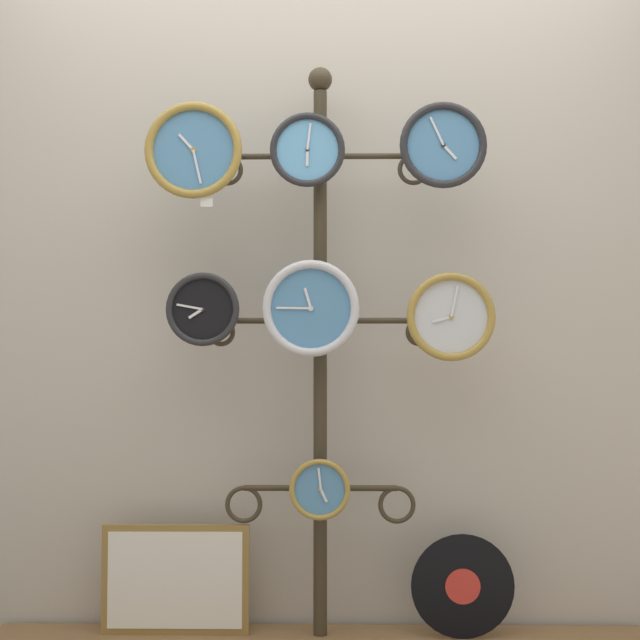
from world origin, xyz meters
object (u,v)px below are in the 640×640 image
(display_stand, at_px, (320,409))
(vinyl_record, at_px, (463,586))
(clock_middle_right, at_px, (451,317))
(clock_middle_left, at_px, (203,309))
(clock_top_right, at_px, (443,145))
(clock_bottom_center, at_px, (321,489))
(picture_frame, at_px, (175,579))
(clock_top_left, at_px, (194,150))
(clock_top_center, at_px, (307,150))
(clock_middle_center, at_px, (311,308))

(display_stand, relative_size, vinyl_record, 5.80)
(clock_middle_right, bearing_deg, clock_middle_left, 179.78)
(clock_top_right, relative_size, clock_bottom_center, 1.45)
(picture_frame, bearing_deg, clock_bottom_center, -11.78)
(clock_top_left, distance_m, clock_top_right, 0.82)
(clock_top_center, relative_size, clock_middle_center, 0.79)
(vinyl_record, bearing_deg, clock_top_right, -133.10)
(clock_top_right, distance_m, clock_middle_right, 0.57)
(vinyl_record, distance_m, picture_frame, 0.95)
(clock_middle_center, relative_size, clock_middle_right, 1.09)
(clock_middle_right, bearing_deg, clock_bottom_center, -176.81)
(clock_middle_right, xyz_separation_m, clock_bottom_center, (-0.43, -0.02, -0.56))
(clock_top_center, distance_m, clock_middle_left, 0.63)
(clock_top_right, distance_m, clock_bottom_center, 1.19)
(clock_bottom_center, height_order, vinyl_record, clock_bottom_center)
(vinyl_record, bearing_deg, clock_top_left, -174.59)
(clock_top_left, relative_size, clock_bottom_center, 1.63)
(vinyl_record, bearing_deg, display_stand, 175.42)
(display_stand, distance_m, clock_bottom_center, 0.27)
(clock_middle_center, distance_m, picture_frame, 1.02)
(clock_middle_left, bearing_deg, clock_bottom_center, -3.94)
(display_stand, relative_size, clock_top_right, 6.87)
(clock_top_right, xyz_separation_m, clock_bottom_center, (-0.40, 0.00, -1.12))
(clock_top_right, relative_size, clock_middle_right, 0.98)
(clock_top_right, bearing_deg, clock_middle_left, 178.05)
(clock_middle_center, bearing_deg, picture_frame, 167.54)
(clock_middle_right, bearing_deg, vinyl_record, 48.74)
(clock_bottom_center, bearing_deg, clock_top_center, 148.17)
(clock_top_right, bearing_deg, clock_top_center, 176.39)
(clock_top_center, distance_m, clock_middle_right, 0.73)
(clock_top_center, height_order, clock_middle_right, clock_top_center)
(clock_middle_right, distance_m, picture_frame, 1.27)
(clock_top_right, distance_m, clock_middle_left, 0.96)
(clock_middle_center, bearing_deg, vinyl_record, 7.57)
(clock_bottom_center, distance_m, picture_frame, 0.59)
(clock_top_left, distance_m, vinyl_record, 1.69)
(display_stand, bearing_deg, clock_middle_center, -105.69)
(clock_top_left, height_order, clock_bottom_center, clock_top_left)
(clock_middle_left, relative_size, clock_middle_center, 0.77)
(clock_middle_left, distance_m, clock_middle_center, 0.36)
(clock_top_center, height_order, clock_middle_center, clock_top_center)
(clock_top_left, xyz_separation_m, clock_top_right, (0.82, 0.02, 0.02))
(display_stand, distance_m, clock_top_right, 0.97)
(clock_top_center, bearing_deg, clock_middle_center, -65.57)
(display_stand, xyz_separation_m, clock_middle_left, (-0.39, -0.08, 0.33))
(clock_middle_center, bearing_deg, clock_top_left, -177.40)
(clock_middle_center, bearing_deg, display_stand, 74.31)
(clock_bottom_center, bearing_deg, clock_middle_left, 176.06)
(clock_middle_center, height_order, vinyl_record, clock_middle_center)
(picture_frame, bearing_deg, clock_middle_center, -12.46)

